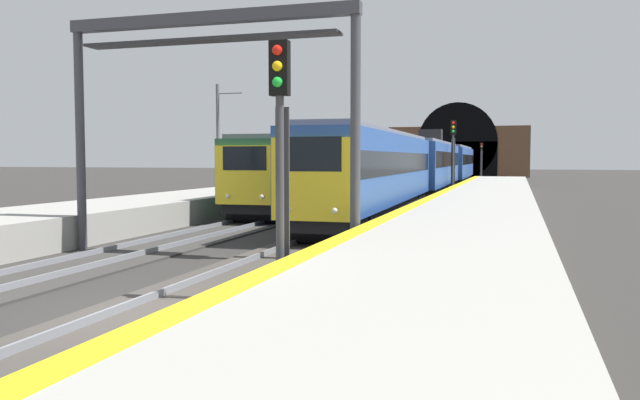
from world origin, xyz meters
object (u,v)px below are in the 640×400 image
(railway_signal_far, at_px, (481,158))
(overhead_signal_gantry, at_px, (208,71))
(railway_signal_mid, at_px, (453,151))
(railway_signal_near, at_px, (280,146))
(train_main_approaching, at_px, (430,165))
(catenary_mast_near, at_px, (218,142))
(train_adjacent_platform, at_px, (357,167))

(railway_signal_far, relative_size, overhead_signal_gantry, 0.53)
(railway_signal_mid, xyz_separation_m, overhead_signal_gantry, (-29.81, 4.27, 2.05))
(railway_signal_near, xyz_separation_m, railway_signal_mid, (35.27, 0.00, 0.24))
(train_main_approaching, bearing_deg, railway_signal_far, 176.23)
(railway_signal_near, distance_m, catenary_mast_near, 29.98)
(train_adjacent_platform, distance_m, railway_signal_near, 34.59)
(railway_signal_far, xyz_separation_m, catenary_mast_near, (-46.96, 14.09, 1.04))
(railway_signal_near, xyz_separation_m, overhead_signal_gantry, (5.46, 4.27, 2.30))
(train_adjacent_platform, relative_size, overhead_signal_gantry, 4.54)
(train_adjacent_platform, height_order, railway_signal_far, railway_signal_far)
(train_adjacent_platform, bearing_deg, railway_signal_far, 168.71)
(railway_signal_far, height_order, overhead_signal_gantry, overhead_signal_gantry)
(train_main_approaching, height_order, railway_signal_mid, railway_signal_mid)
(catenary_mast_near, bearing_deg, railway_signal_far, -16.71)
(railway_signal_far, distance_m, catenary_mast_near, 49.04)
(train_main_approaching, bearing_deg, overhead_signal_gantry, -5.38)
(train_adjacent_platform, xyz_separation_m, catenary_mast_near, (-7.46, 7.37, 1.65))
(train_adjacent_platform, xyz_separation_m, railway_signal_near, (-33.92, -6.72, 0.86))
(train_main_approaching, relative_size, train_adjacent_platform, 1.44)
(railway_signal_mid, relative_size, catenary_mast_near, 0.73)
(train_main_approaching, distance_m, train_adjacent_platform, 5.79)
(railway_signal_near, distance_m, railway_signal_mid, 35.27)
(train_main_approaching, height_order, railway_signal_near, railway_signal_near)
(railway_signal_near, height_order, catenary_mast_near, catenary_mast_near)
(railway_signal_far, bearing_deg, catenary_mast_near, -16.71)
(railway_signal_mid, bearing_deg, overhead_signal_gantry, -8.15)
(train_main_approaching, xyz_separation_m, railway_signal_near, (-36.99, -1.81, 0.79))
(train_adjacent_platform, xyz_separation_m, railway_signal_far, (39.49, -6.72, 0.60))
(railway_signal_far, bearing_deg, train_adjacent_platform, -9.66)
(railway_signal_mid, relative_size, overhead_signal_gantry, 0.61)
(catenary_mast_near, bearing_deg, railway_signal_near, -151.96)
(railway_signal_mid, xyz_separation_m, catenary_mast_near, (-8.81, 14.09, 0.54))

